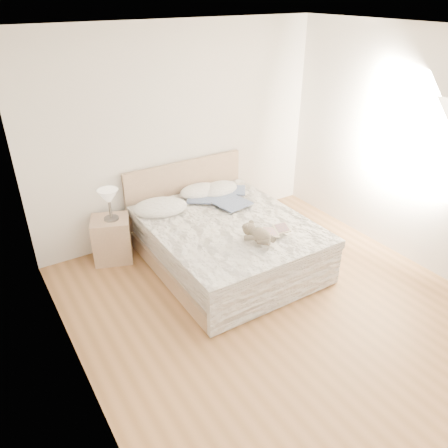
% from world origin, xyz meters
% --- Properties ---
extents(floor, '(4.00, 4.50, 0.00)m').
position_xyz_m(floor, '(0.00, 0.00, 0.00)').
color(floor, brown).
rests_on(floor, ground).
extents(ceiling, '(4.00, 4.50, 0.00)m').
position_xyz_m(ceiling, '(0.00, 0.00, 2.70)').
color(ceiling, white).
rests_on(ceiling, ground).
extents(wall_back, '(4.00, 0.02, 2.70)m').
position_xyz_m(wall_back, '(0.00, 2.25, 1.35)').
color(wall_back, white).
rests_on(wall_back, ground).
extents(wall_left, '(0.02, 4.50, 2.70)m').
position_xyz_m(wall_left, '(-2.00, 0.00, 1.35)').
color(wall_left, white).
rests_on(wall_left, ground).
extents(wall_right, '(0.02, 4.50, 2.70)m').
position_xyz_m(wall_right, '(2.00, 0.00, 1.35)').
color(wall_right, white).
rests_on(wall_right, ground).
extents(window, '(0.02, 1.30, 1.10)m').
position_xyz_m(window, '(1.99, 0.30, 1.45)').
color(window, white).
rests_on(window, wall_right).
extents(bed, '(1.72, 2.14, 1.00)m').
position_xyz_m(bed, '(0.00, 1.19, 0.31)').
color(bed, tan).
rests_on(bed, floor).
extents(nightstand, '(0.56, 0.53, 0.56)m').
position_xyz_m(nightstand, '(-1.14, 1.98, 0.28)').
color(nightstand, tan).
rests_on(nightstand, floor).
extents(table_lamp, '(0.29, 0.29, 0.39)m').
position_xyz_m(table_lamp, '(-1.11, 1.97, 0.84)').
color(table_lamp, '#49433F').
rests_on(table_lamp, nightstand).
extents(pillow_left, '(0.77, 0.63, 0.20)m').
position_xyz_m(pillow_left, '(-0.55, 1.79, 0.64)').
color(pillow_left, white).
rests_on(pillow_left, bed).
extents(pillow_middle, '(0.57, 0.41, 0.17)m').
position_xyz_m(pillow_middle, '(0.10, 1.95, 0.64)').
color(pillow_middle, white).
rests_on(pillow_middle, bed).
extents(pillow_right, '(0.63, 0.51, 0.17)m').
position_xyz_m(pillow_right, '(0.35, 1.87, 0.64)').
color(pillow_right, white).
rests_on(pillow_right, bed).
extents(blouse, '(0.71, 0.74, 0.02)m').
position_xyz_m(blouse, '(0.26, 1.54, 0.63)').
color(blouse, '#425074').
rests_on(blouse, bed).
extents(photo_book, '(0.31, 0.22, 0.02)m').
position_xyz_m(photo_book, '(-0.51, 1.80, 0.63)').
color(photo_book, silver).
rests_on(photo_book, bed).
extents(childrens_book, '(0.39, 0.33, 0.02)m').
position_xyz_m(childrens_book, '(0.31, 0.59, 0.63)').
color(childrens_book, beige).
rests_on(childrens_book, bed).
extents(teddy_bear, '(0.33, 0.39, 0.18)m').
position_xyz_m(teddy_bear, '(0.01, 0.50, 0.65)').
color(teddy_bear, '#695F4E').
rests_on(teddy_bear, bed).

